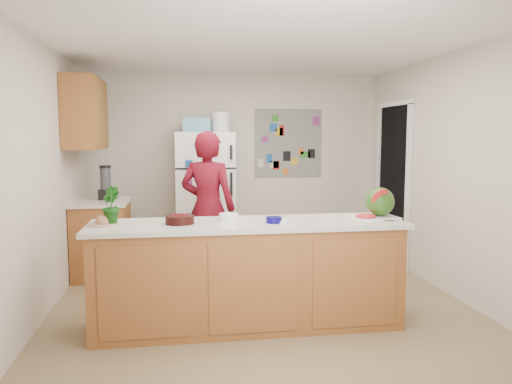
{
  "coord_description": "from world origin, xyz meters",
  "views": [
    {
      "loc": [
        -0.77,
        -4.66,
        1.64
      ],
      "look_at": [
        -0.02,
        0.2,
        1.1
      ],
      "focal_mm": 35.0,
      "sensor_mm": 36.0,
      "label": 1
    }
  ],
  "objects": [
    {
      "name": "floor",
      "position": [
        0.0,
        0.0,
        -0.01
      ],
      "size": [
        4.0,
        4.5,
        0.02
      ],
      "primitive_type": "cube",
      "color": "brown",
      "rests_on": "ground"
    },
    {
      "name": "wall_back",
      "position": [
        0.0,
        2.26,
        1.25
      ],
      "size": [
        4.0,
        0.02,
        2.5
      ],
      "primitive_type": "cube",
      "color": "beige",
      "rests_on": "ground"
    },
    {
      "name": "wall_left",
      "position": [
        -2.01,
        0.0,
        1.25
      ],
      "size": [
        0.02,
        4.5,
        2.5
      ],
      "primitive_type": "cube",
      "color": "beige",
      "rests_on": "ground"
    },
    {
      "name": "wall_right",
      "position": [
        2.01,
        0.0,
        1.25
      ],
      "size": [
        0.02,
        4.5,
        2.5
      ],
      "primitive_type": "cube",
      "color": "beige",
      "rests_on": "ground"
    },
    {
      "name": "ceiling",
      "position": [
        0.0,
        0.0,
        2.51
      ],
      "size": [
        4.0,
        4.5,
        0.02
      ],
      "primitive_type": "cube",
      "color": "white",
      "rests_on": "wall_back"
    },
    {
      "name": "doorway",
      "position": [
        1.99,
        1.45,
        1.02
      ],
      "size": [
        0.03,
        0.85,
        2.04
      ],
      "primitive_type": "cube",
      "color": "black",
      "rests_on": "ground"
    },
    {
      "name": "peninsula_base",
      "position": [
        -0.2,
        -0.5,
        0.44
      ],
      "size": [
        2.6,
        0.62,
        0.88
      ],
      "primitive_type": "cube",
      "color": "brown",
      "rests_on": "floor"
    },
    {
      "name": "peninsula_top",
      "position": [
        -0.2,
        -0.5,
        0.9
      ],
      "size": [
        2.68,
        0.7,
        0.04
      ],
      "primitive_type": "cube",
      "color": "silver",
      "rests_on": "peninsula_base"
    },
    {
      "name": "side_counter_base",
      "position": [
        -1.69,
        1.35,
        0.43
      ],
      "size": [
        0.6,
        0.8,
        0.86
      ],
      "primitive_type": "cube",
      "color": "brown",
      "rests_on": "floor"
    },
    {
      "name": "side_counter_top",
      "position": [
        -1.69,
        1.35,
        0.88
      ],
      "size": [
        0.64,
        0.84,
        0.04
      ],
      "primitive_type": "cube",
      "color": "silver",
      "rests_on": "side_counter_base"
    },
    {
      "name": "upper_cabinets",
      "position": [
        -1.82,
        1.3,
        1.9
      ],
      "size": [
        0.35,
        1.0,
        0.8
      ],
      "primitive_type": "cube",
      "color": "brown",
      "rests_on": "wall_left"
    },
    {
      "name": "refrigerator",
      "position": [
        -0.45,
        1.88,
        0.85
      ],
      "size": [
        0.75,
        0.7,
        1.7
      ],
      "primitive_type": "cube",
      "color": "silver",
      "rests_on": "floor"
    },
    {
      "name": "fridge_top_bin",
      "position": [
        -0.55,
        1.88,
        1.79
      ],
      "size": [
        0.35,
        0.28,
        0.18
      ],
      "primitive_type": "cube",
      "color": "#5999B2",
      "rests_on": "refrigerator"
    },
    {
      "name": "photo_collage",
      "position": [
        0.75,
        2.24,
        1.55
      ],
      "size": [
        0.95,
        0.01,
        0.95
      ],
      "primitive_type": "cube",
      "color": "slate",
      "rests_on": "wall_back"
    },
    {
      "name": "person",
      "position": [
        -0.47,
        0.82,
        0.85
      ],
      "size": [
        0.73,
        0.61,
        1.71
      ],
      "primitive_type": "imported",
      "rotation": [
        0.0,
        0.0,
        2.75
      ],
      "color": "#5F0B18",
      "rests_on": "floor"
    },
    {
      "name": "blender_appliance",
      "position": [
        -1.64,
        1.42,
        1.09
      ],
      "size": [
        0.12,
        0.12,
        0.38
      ],
      "primitive_type": "cylinder",
      "color": "black",
      "rests_on": "side_counter_top"
    },
    {
      "name": "cutting_board",
      "position": [
        0.95,
        -0.45,
        0.93
      ],
      "size": [
        0.42,
        0.32,
        0.01
      ],
      "primitive_type": "cube",
      "rotation": [
        0.0,
        0.0,
        0.07
      ],
      "color": "white",
      "rests_on": "peninsula_top"
    },
    {
      "name": "watermelon",
      "position": [
        1.01,
        -0.43,
        1.06
      ],
      "size": [
        0.26,
        0.26,
        0.26
      ],
      "primitive_type": "sphere",
      "color": "#1D5D14",
      "rests_on": "cutting_board"
    },
    {
      "name": "watermelon_slice",
      "position": [
        0.85,
        -0.5,
        0.94
      ],
      "size": [
        0.17,
        0.17,
        0.02
      ],
      "primitive_type": "cylinder",
      "color": "red",
      "rests_on": "cutting_board"
    },
    {
      "name": "cherry_bowl",
      "position": [
        -0.78,
        -0.5,
        0.96
      ],
      "size": [
        0.26,
        0.26,
        0.07
      ],
      "primitive_type": "cylinder",
      "rotation": [
        0.0,
        0.0,
        0.07
      ],
      "color": "black",
      "rests_on": "peninsula_top"
    },
    {
      "name": "white_bowl",
      "position": [
        -0.36,
        -0.4,
        0.95
      ],
      "size": [
        0.21,
        0.21,
        0.06
      ],
      "primitive_type": "cylinder",
      "rotation": [
        0.0,
        0.0,
        0.32
      ],
      "color": "white",
      "rests_on": "peninsula_top"
    },
    {
      "name": "cobalt_bowl",
      "position": [
        0.01,
        -0.58,
        0.95
      ],
      "size": [
        0.17,
        0.17,
        0.05
      ],
      "primitive_type": "cylinder",
      "rotation": [
        0.0,
        0.0,
        0.31
      ],
      "color": "#080157",
      "rests_on": "peninsula_top"
    },
    {
      "name": "plate",
      "position": [
        -1.4,
        -0.48,
        0.93
      ],
      "size": [
        0.25,
        0.25,
        0.02
      ],
      "primitive_type": "cylinder",
      "rotation": [
        0.0,
        0.0,
        -0.05
      ],
      "color": "beige",
      "rests_on": "peninsula_top"
    },
    {
      "name": "paper_towel",
      "position": [
        0.05,
        -0.55,
        0.93
      ],
      "size": [
        0.2,
        0.19,
        0.02
      ],
      "primitive_type": "cube",
      "rotation": [
        0.0,
        0.0,
        -0.35
      ],
      "color": "white",
      "rests_on": "peninsula_top"
    },
    {
      "name": "keys",
      "position": [
        1.0,
        -0.66,
        0.93
      ],
      "size": [
        0.08,
        0.04,
        0.01
      ],
      "primitive_type": "cube",
      "rotation": [
        0.0,
        0.0,
        0.03
      ],
      "color": "gray",
      "rests_on": "peninsula_top"
    },
    {
      "name": "potted_plant",
      "position": [
        -1.34,
        -0.45,
        1.08
      ],
      "size": [
        0.2,
        0.22,
        0.32
      ],
      "primitive_type": "imported",
      "rotation": [
        0.0,
        0.0,
        2.03
      ],
      "color": "#11400F",
      "rests_on": "peninsula_top"
    }
  ]
}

